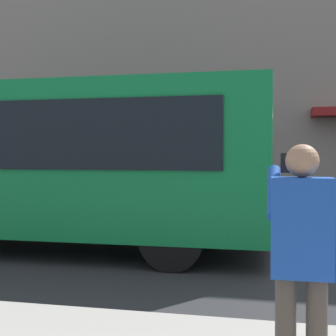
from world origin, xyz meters
name	(u,v)px	position (x,y,z in m)	size (l,w,h in m)	color
ground_plane	(258,259)	(0.00, 0.00, 0.00)	(60.00, 60.00, 0.00)	#2B2B2D
building_facade_far	(267,18)	(-0.02, -6.80, 5.99)	(28.00, 1.55, 12.00)	gray
red_bus	(27,160)	(4.28, 0.04, 1.68)	(9.05, 2.54, 3.08)	#0F7238
pedestrian_photographer	(302,251)	(-0.46, 4.99, 1.14)	(0.53, 0.52, 1.70)	#4C4238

